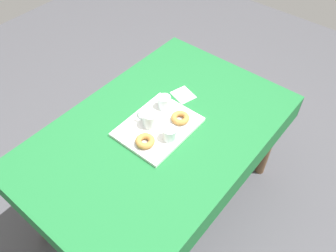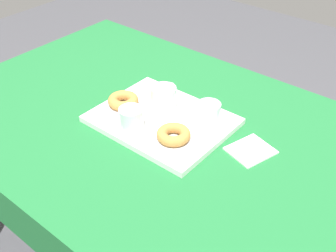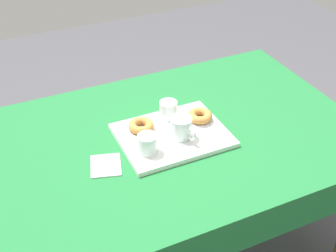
{
  "view_description": "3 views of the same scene",
  "coord_description": "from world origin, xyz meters",
  "px_view_note": "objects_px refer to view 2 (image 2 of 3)",
  "views": [
    {
      "loc": [
        -0.95,
        -0.85,
        2.19
      ],
      "look_at": [
        0.03,
        -0.04,
        0.8
      ],
      "focal_mm": 36.67,
      "sensor_mm": 36.0,
      "label": 1
    },
    {
      "loc": [
        0.75,
        -0.85,
        1.58
      ],
      "look_at": [
        0.06,
        -0.01,
        0.78
      ],
      "focal_mm": 44.97,
      "sensor_mm": 36.0,
      "label": 2
    },
    {
      "loc": [
        0.64,
        1.34,
        1.88
      ],
      "look_at": [
        0.02,
        -0.0,
        0.81
      ],
      "focal_mm": 48.27,
      "sensor_mm": 36.0,
      "label": 3
    }
  ],
  "objects_px": {
    "donut_plate_left": "(174,140)",
    "sugar_donut_left": "(174,135)",
    "water_glass_near": "(208,115)",
    "donut_plate_right": "(124,106)",
    "tea_mug_left": "(164,100)",
    "sugar_donut_right": "(123,101)",
    "paper_napkin": "(251,150)",
    "serving_tray": "(162,120)",
    "dining_table": "(157,145)",
    "water_glass_far": "(131,120)"
  },
  "relations": [
    {
      "from": "donut_plate_right",
      "to": "paper_napkin",
      "type": "distance_m",
      "value": 0.46
    },
    {
      "from": "donut_plate_left",
      "to": "tea_mug_left",
      "type": "bearing_deg",
      "value": 139.9
    },
    {
      "from": "serving_tray",
      "to": "water_glass_near",
      "type": "xyz_separation_m",
      "value": [
        0.14,
        0.07,
        0.04
      ]
    },
    {
      "from": "donut_plate_left",
      "to": "donut_plate_right",
      "type": "xyz_separation_m",
      "value": [
        -0.25,
        0.04,
        0.0
      ]
    },
    {
      "from": "donut_plate_left",
      "to": "sugar_donut_left",
      "type": "relative_size",
      "value": 1.06
    },
    {
      "from": "dining_table",
      "to": "sugar_donut_right",
      "type": "bearing_deg",
      "value": -171.39
    },
    {
      "from": "water_glass_far",
      "to": "sugar_donut_right",
      "type": "xyz_separation_m",
      "value": [
        -0.11,
        0.08,
        -0.01
      ]
    },
    {
      "from": "tea_mug_left",
      "to": "sugar_donut_left",
      "type": "relative_size",
      "value": 1.22
    },
    {
      "from": "dining_table",
      "to": "donut_plate_left",
      "type": "distance_m",
      "value": 0.18
    },
    {
      "from": "sugar_donut_left",
      "to": "sugar_donut_right",
      "type": "distance_m",
      "value": 0.25
    },
    {
      "from": "serving_tray",
      "to": "water_glass_near",
      "type": "distance_m",
      "value": 0.16
    },
    {
      "from": "donut_plate_right",
      "to": "sugar_donut_right",
      "type": "height_order",
      "value": "sugar_donut_right"
    },
    {
      "from": "donut_plate_left",
      "to": "sugar_donut_right",
      "type": "xyz_separation_m",
      "value": [
        -0.25,
        0.04,
        0.02
      ]
    },
    {
      "from": "water_glass_near",
      "to": "tea_mug_left",
      "type": "bearing_deg",
      "value": -169.18
    },
    {
      "from": "tea_mug_left",
      "to": "serving_tray",
      "type": "bearing_deg",
      "value": -58.65
    },
    {
      "from": "tea_mug_left",
      "to": "donut_plate_right",
      "type": "relative_size",
      "value": 1.15
    },
    {
      "from": "water_glass_near",
      "to": "donut_plate_right",
      "type": "distance_m",
      "value": 0.3
    },
    {
      "from": "serving_tray",
      "to": "paper_napkin",
      "type": "xyz_separation_m",
      "value": [
        0.3,
        0.06,
        -0.01
      ]
    },
    {
      "from": "water_glass_near",
      "to": "sugar_donut_left",
      "type": "relative_size",
      "value": 0.74
    },
    {
      "from": "paper_napkin",
      "to": "water_glass_near",
      "type": "bearing_deg",
      "value": 176.41
    },
    {
      "from": "donut_plate_right",
      "to": "donut_plate_left",
      "type": "bearing_deg",
      "value": -8.72
    },
    {
      "from": "donut_plate_right",
      "to": "serving_tray",
      "type": "bearing_deg",
      "value": 13.03
    },
    {
      "from": "water_glass_far",
      "to": "paper_napkin",
      "type": "height_order",
      "value": "water_glass_far"
    },
    {
      "from": "dining_table",
      "to": "paper_napkin",
      "type": "bearing_deg",
      "value": 12.67
    },
    {
      "from": "tea_mug_left",
      "to": "donut_plate_right",
      "type": "distance_m",
      "value": 0.14
    },
    {
      "from": "dining_table",
      "to": "serving_tray",
      "type": "relative_size",
      "value": 3.59
    },
    {
      "from": "dining_table",
      "to": "serving_tray",
      "type": "height_order",
      "value": "serving_tray"
    },
    {
      "from": "sugar_donut_right",
      "to": "donut_plate_left",
      "type": "bearing_deg",
      "value": -8.72
    },
    {
      "from": "tea_mug_left",
      "to": "sugar_donut_right",
      "type": "height_order",
      "value": "tea_mug_left"
    },
    {
      "from": "water_glass_far",
      "to": "paper_napkin",
      "type": "xyz_separation_m",
      "value": [
        0.34,
        0.17,
        -0.05
      ]
    },
    {
      "from": "sugar_donut_right",
      "to": "serving_tray",
      "type": "bearing_deg",
      "value": 13.03
    },
    {
      "from": "donut_plate_left",
      "to": "sugar_donut_right",
      "type": "height_order",
      "value": "sugar_donut_right"
    },
    {
      "from": "serving_tray",
      "to": "tea_mug_left",
      "type": "xyz_separation_m",
      "value": [
        -0.02,
        0.04,
        0.05
      ]
    },
    {
      "from": "donut_plate_left",
      "to": "paper_napkin",
      "type": "bearing_deg",
      "value": 33.27
    },
    {
      "from": "tea_mug_left",
      "to": "sugar_donut_right",
      "type": "distance_m",
      "value": 0.14
    },
    {
      "from": "serving_tray",
      "to": "sugar_donut_right",
      "type": "distance_m",
      "value": 0.15
    },
    {
      "from": "water_glass_near",
      "to": "paper_napkin",
      "type": "bearing_deg",
      "value": -3.59
    },
    {
      "from": "water_glass_far",
      "to": "donut_plate_right",
      "type": "relative_size",
      "value": 0.7
    },
    {
      "from": "donut_plate_right",
      "to": "sugar_donut_right",
      "type": "relative_size",
      "value": 1.06
    },
    {
      "from": "sugar_donut_left",
      "to": "donut_plate_right",
      "type": "relative_size",
      "value": 0.95
    },
    {
      "from": "water_glass_far",
      "to": "sugar_donut_right",
      "type": "relative_size",
      "value": 0.74
    },
    {
      "from": "water_glass_near",
      "to": "donut_plate_right",
      "type": "height_order",
      "value": "water_glass_near"
    },
    {
      "from": "serving_tray",
      "to": "water_glass_near",
      "type": "bearing_deg",
      "value": 26.49
    },
    {
      "from": "dining_table",
      "to": "donut_plate_left",
      "type": "height_order",
      "value": "donut_plate_left"
    },
    {
      "from": "donut_plate_left",
      "to": "serving_tray",
      "type": "bearing_deg",
      "value": 146.15
    },
    {
      "from": "serving_tray",
      "to": "sugar_donut_left",
      "type": "bearing_deg",
      "value": -33.85
    },
    {
      "from": "tea_mug_left",
      "to": "donut_plate_left",
      "type": "distance_m",
      "value": 0.17
    },
    {
      "from": "tea_mug_left",
      "to": "sugar_donut_right",
      "type": "bearing_deg",
      "value": -149.59
    },
    {
      "from": "sugar_donut_left",
      "to": "sugar_donut_right",
      "type": "height_order",
      "value": "same"
    },
    {
      "from": "tea_mug_left",
      "to": "water_glass_far",
      "type": "xyz_separation_m",
      "value": [
        -0.01,
        -0.15,
        -0.01
      ]
    }
  ]
}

